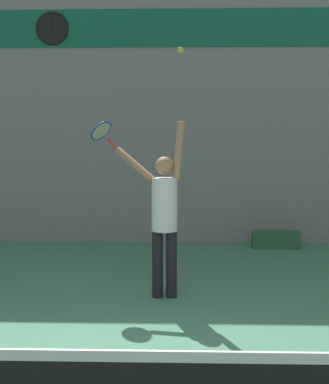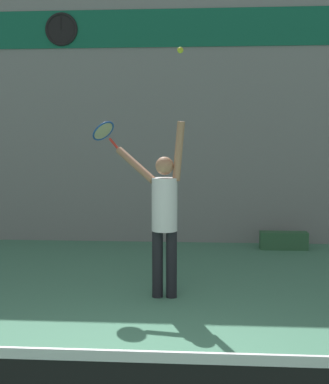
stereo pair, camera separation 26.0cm
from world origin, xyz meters
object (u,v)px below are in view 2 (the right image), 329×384
(tennis_racket, at_px, (104,132))
(equipment_bag, at_px, (284,241))
(tennis_ball, at_px, (180,50))
(tennis_player, at_px, (164,211))
(scoreboard_clock, at_px, (61,29))

(tennis_racket, relative_size, equipment_bag, 0.52)
(tennis_racket, distance_m, equipment_bag, 4.07)
(tennis_ball, bearing_deg, equipment_bag, 61.61)
(tennis_player, height_order, tennis_racket, tennis_racket)
(scoreboard_clock, xyz_separation_m, tennis_player, (2.11, -3.47, -2.84))
(tennis_racket, bearing_deg, equipment_bag, 42.91)
(equipment_bag, bearing_deg, scoreboard_clock, 172.99)
(equipment_bag, bearing_deg, tennis_racket, -137.09)
(tennis_player, distance_m, equipment_bag, 3.63)
(tennis_player, relative_size, equipment_bag, 2.59)
(scoreboard_clock, bearing_deg, tennis_player, -58.69)
(tennis_player, relative_size, tennis_ball, 29.80)
(scoreboard_clock, distance_m, tennis_racket, 3.76)
(tennis_player, xyz_separation_m, equipment_bag, (1.87, 2.98, -0.89))
(tennis_ball, bearing_deg, tennis_player, 151.92)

